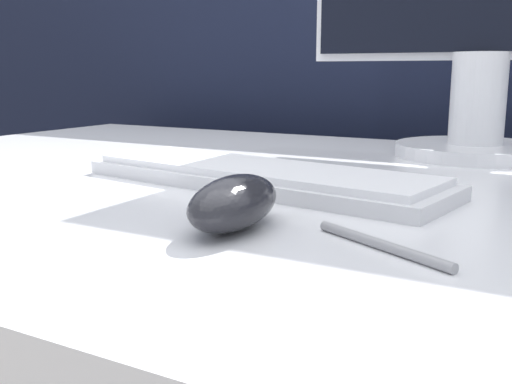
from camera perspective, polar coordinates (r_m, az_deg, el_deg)
partition_panel at (r=1.32m, az=18.07°, el=-2.46°), size 5.00×0.03×1.09m
computer_mouse_near at (r=0.50m, az=-2.09°, el=-1.00°), size 0.07×0.13×0.04m
keyboard at (r=0.69m, az=0.29°, el=1.54°), size 0.46×0.19×0.02m
pen at (r=0.46m, az=11.85°, el=-4.93°), size 0.12×0.07×0.01m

